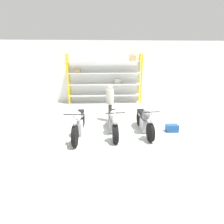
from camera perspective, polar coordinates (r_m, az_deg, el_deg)
ground_plane at (r=6.48m, az=0.21°, el=-6.98°), size 30.00×30.00×0.00m
back_wall at (r=10.82m, az=-1.44°, el=12.85°), size 30.00×0.08×3.60m
shelving_rack at (r=10.49m, az=-2.11°, el=11.05°), size 4.33×0.63×2.86m
motorcycle_white at (r=6.27m, az=-10.80°, el=-3.68°), size 0.63×2.21×1.04m
motorcycle_silver at (r=6.34m, az=0.43°, el=-3.18°), size 0.64×2.12×1.02m
motorcycle_grey at (r=6.50m, az=10.65°, el=-2.91°), size 0.55×2.01×1.02m
person_browsing at (r=7.41m, az=-0.64°, el=3.89°), size 0.36×0.36×1.61m
toolbox at (r=6.95m, az=18.99°, el=-5.00°), size 0.44×0.26×0.28m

